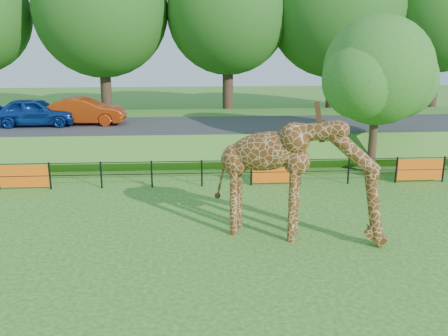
# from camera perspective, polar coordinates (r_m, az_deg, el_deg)

# --- Properties ---
(ground) EXTENTS (90.00, 90.00, 0.00)m
(ground) POSITION_cam_1_polar(r_m,az_deg,el_deg) (12.81, -1.86, -12.96)
(ground) COLOR #225C17
(ground) RESTS_ON ground
(giraffe) EXTENTS (5.19, 2.64, 3.69)m
(giraffe) POSITION_cam_1_polar(r_m,az_deg,el_deg) (14.87, 8.70, -1.32)
(giraffe) COLOR #552D11
(giraffe) RESTS_ON ground
(perimeter_fence) EXTENTS (28.07, 0.10, 1.10)m
(perimeter_fence) POSITION_cam_1_polar(r_m,az_deg,el_deg) (20.04, -2.55, -0.60)
(perimeter_fence) COLOR black
(perimeter_fence) RESTS_ON ground
(embankment) EXTENTS (40.00, 9.00, 1.30)m
(embankment) POSITION_cam_1_polar(r_m,az_deg,el_deg) (27.31, -2.84, 3.96)
(embankment) COLOR #225C17
(embankment) RESTS_ON ground
(road) EXTENTS (40.00, 5.00, 0.12)m
(road) POSITION_cam_1_polar(r_m,az_deg,el_deg) (25.70, -2.81, 4.84)
(road) COLOR #2F2F32
(road) RESTS_ON embankment
(car_blue) EXTENTS (4.18, 1.75, 1.41)m
(car_blue) POSITION_cam_1_polar(r_m,az_deg,el_deg) (27.01, -20.77, 6.03)
(car_blue) COLOR #123895
(car_blue) RESTS_ON road
(car_red) EXTENTS (4.18, 1.60, 1.36)m
(car_red) POSITION_cam_1_polar(r_m,az_deg,el_deg) (26.64, -15.70, 6.28)
(car_red) COLOR #B2320C
(car_red) RESTS_ON road
(visitor) EXTENTS (0.62, 0.47, 1.55)m
(visitor) POSITION_cam_1_polar(r_m,az_deg,el_deg) (22.14, 4.95, 1.51)
(visitor) COLOR black
(visitor) RESTS_ON ground
(tree_east) EXTENTS (5.40, 4.71, 6.76)m
(tree_east) POSITION_cam_1_polar(r_m,az_deg,el_deg) (22.40, 17.39, 10.14)
(tree_east) COLOR #362218
(tree_east) RESTS_ON ground
(bg_tree_line) EXTENTS (37.30, 8.80, 11.82)m
(bg_tree_line) POSITION_cam_1_polar(r_m,az_deg,el_deg) (33.35, 0.26, 17.37)
(bg_tree_line) COLOR #362218
(bg_tree_line) RESTS_ON ground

